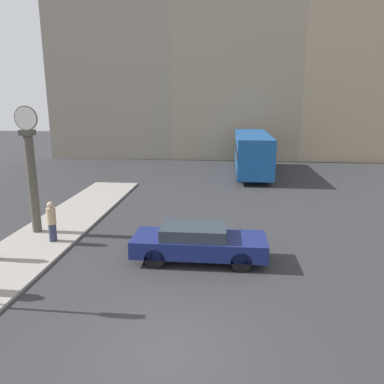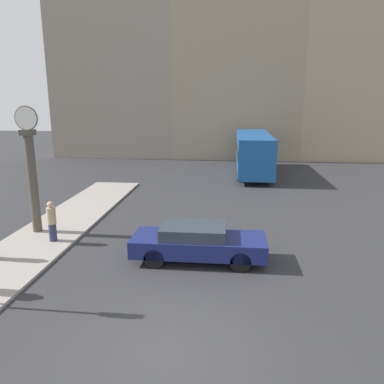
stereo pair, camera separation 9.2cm
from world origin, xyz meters
TOP-DOWN VIEW (x-y plane):
  - ground_plane at (0.00, 0.00)m, footprint 120.00×120.00m
  - sidewalk_corner at (-6.19, 7.52)m, footprint 2.93×19.04m
  - building_row at (-0.60, 30.53)m, footprint 32.04×5.00m
  - sedan_car at (0.34, 5.08)m, footprint 4.71×1.75m
  - bus_distant at (3.19, 21.71)m, footprint 2.48×9.70m
  - street_clock at (-6.76, 7.19)m, footprint 0.98×0.49m
  - pedestrian_tan_coat at (-5.56, 6.17)m, footprint 0.35×0.35m

SIDE VIEW (x-z plane):
  - ground_plane at x=0.00m, z-range 0.00..0.00m
  - sidewalk_corner at x=-6.19m, z-range 0.00..0.10m
  - sedan_car at x=0.34m, z-range 0.04..1.36m
  - pedestrian_tan_coat at x=-5.56m, z-range 0.10..1.73m
  - bus_distant at x=3.19m, z-range 0.21..3.30m
  - street_clock at x=-6.76m, z-range -0.01..5.26m
  - building_row at x=-0.60m, z-range -0.56..17.69m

